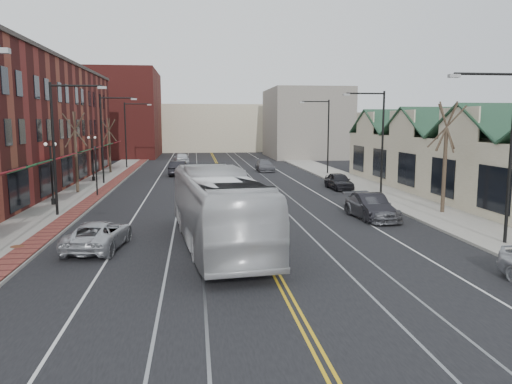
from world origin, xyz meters
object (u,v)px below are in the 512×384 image
object	(u,v)px
parked_suv	(98,235)
parked_car_d	(339,181)
parked_car_b	(371,206)
transit_bus	(218,209)
parked_car_c	(372,207)

from	to	relation	value
parked_suv	parked_car_d	size ratio (longest dim) A/B	1.14
parked_suv	parked_car_d	world-z (taller)	parked_car_d
parked_suv	parked_car_b	distance (m)	15.99
transit_bus	parked_car_b	xyz separation A→B (m)	(9.50, 5.68, -1.04)
parked_car_c	parked_car_d	size ratio (longest dim) A/B	1.18
transit_bus	parked_suv	bearing A→B (deg)	-7.96
transit_bus	parked_car_b	world-z (taller)	transit_bus
parked_car_c	parked_car_d	bearing A→B (deg)	75.57
parked_suv	parked_car_c	bearing A→B (deg)	-153.03
transit_bus	parked_car_c	xyz separation A→B (m)	(9.50, 5.52, -1.08)
parked_suv	parked_car_b	xyz separation A→B (m)	(15.00, 5.55, 0.09)
parked_car_b	parked_car_c	bearing A→B (deg)	-87.98
parked_car_b	transit_bus	bearing A→B (deg)	-147.10
parked_car_d	parked_car_c	bearing A→B (deg)	-99.65
parked_car_b	parked_car_c	world-z (taller)	parked_car_b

